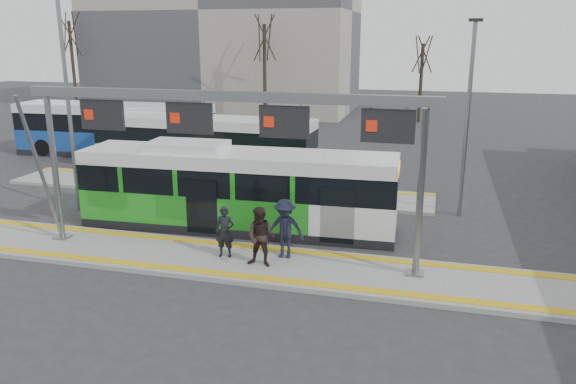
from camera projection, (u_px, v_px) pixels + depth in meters
name	position (u px, v px, depth m)	size (l,w,h in m)	color
ground	(236.00, 264.00, 17.66)	(120.00, 120.00, 0.00)	#2D2D30
platform_main	(236.00, 262.00, 17.64)	(22.00, 3.00, 0.15)	gray
platform_second	(214.00, 188.00, 26.08)	(20.00, 3.00, 0.15)	gray
tactile_main	(236.00, 259.00, 17.62)	(22.00, 2.65, 0.02)	gold
tactile_second	(223.00, 181.00, 27.12)	(20.00, 0.35, 0.02)	gold
gantry	(224.00, 127.00, 16.83)	(13.00, 1.68, 5.20)	slate
apartment_block	(224.00, 10.00, 52.14)	(24.50, 12.50, 18.40)	#AAA08E
hero_bus	(237.00, 190.00, 20.61)	(11.62, 2.92, 3.17)	black
bg_bus_green	(204.00, 145.00, 29.10)	(11.64, 2.86, 2.89)	black
bg_bus_blue	(115.00, 130.00, 33.27)	(11.82, 3.13, 3.05)	black
passenger_a	(225.00, 232.00, 17.65)	(0.60, 0.39, 1.65)	black
passenger_b	(261.00, 237.00, 16.91)	(0.90, 0.70, 1.85)	black
passenger_c	(285.00, 229.00, 17.55)	(1.23, 0.71, 1.91)	black
tree_left	(264.00, 39.00, 44.02)	(1.40, 1.40, 8.82)	#382B21
tree_mid	(423.00, 55.00, 45.02)	(1.40, 1.40, 7.15)	#382B21
tree_far	(70.00, 34.00, 48.57)	(1.40, 1.40, 9.23)	#382B21
lamp_west	(68.00, 100.00, 21.95)	(0.50, 0.25, 8.52)	slate
lamp_east	(468.00, 115.00, 21.30)	(0.50, 0.25, 7.54)	slate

